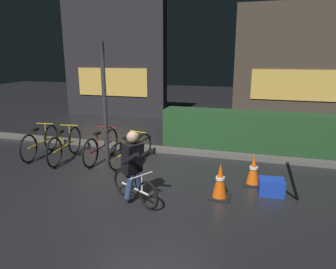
{
  "coord_description": "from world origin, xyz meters",
  "views": [
    {
      "loc": [
        1.95,
        -5.21,
        2.45
      ],
      "look_at": [
        0.2,
        0.6,
        0.9
      ],
      "focal_mm": 33.34,
      "sensor_mm": 36.0,
      "label": 1
    }
  ],
  "objects_px": {
    "parked_bike_leftmost": "(40,142)",
    "closed_umbrella": "(293,182)",
    "blue_crate": "(271,187)",
    "parked_bike_center_left": "(101,146)",
    "parked_bike_center_right": "(131,150)",
    "parked_bike_left_mid": "(65,145)",
    "cyclist": "(134,166)",
    "traffic_cone_near": "(220,181)",
    "traffic_cone_far": "(254,170)",
    "street_post": "(105,103)"
  },
  "relations": [
    {
      "from": "parked_bike_center_right",
      "to": "parked_bike_leftmost",
      "type": "bearing_deg",
      "value": 106.4
    },
    {
      "from": "traffic_cone_far",
      "to": "closed_umbrella",
      "type": "bearing_deg",
      "value": -44.19
    },
    {
      "from": "blue_crate",
      "to": "closed_umbrella",
      "type": "height_order",
      "value": "closed_umbrella"
    },
    {
      "from": "parked_bike_leftmost",
      "to": "traffic_cone_far",
      "type": "distance_m",
      "value": 5.14
    },
    {
      "from": "street_post",
      "to": "cyclist",
      "type": "distance_m",
      "value": 2.47
    },
    {
      "from": "parked_bike_leftmost",
      "to": "parked_bike_left_mid",
      "type": "xyz_separation_m",
      "value": [
        0.77,
        -0.09,
        0.01
      ]
    },
    {
      "from": "traffic_cone_far",
      "to": "parked_bike_center_left",
      "type": "bearing_deg",
      "value": 172.87
    },
    {
      "from": "parked_bike_leftmost",
      "to": "cyclist",
      "type": "height_order",
      "value": "cyclist"
    },
    {
      "from": "parked_bike_center_left",
      "to": "blue_crate",
      "type": "distance_m",
      "value": 3.93
    },
    {
      "from": "closed_umbrella",
      "to": "cyclist",
      "type": "bearing_deg",
      "value": -36.34
    },
    {
      "from": "traffic_cone_far",
      "to": "parked_bike_left_mid",
      "type": "bearing_deg",
      "value": 176.85
    },
    {
      "from": "parked_bike_center_left",
      "to": "cyclist",
      "type": "relative_size",
      "value": 1.34
    },
    {
      "from": "parked_bike_leftmost",
      "to": "parked_bike_left_mid",
      "type": "distance_m",
      "value": 0.77
    },
    {
      "from": "traffic_cone_far",
      "to": "blue_crate",
      "type": "relative_size",
      "value": 1.36
    },
    {
      "from": "parked_bike_left_mid",
      "to": "parked_bike_center_right",
      "type": "height_order",
      "value": "parked_bike_left_mid"
    },
    {
      "from": "blue_crate",
      "to": "traffic_cone_far",
      "type": "bearing_deg",
      "value": 130.87
    },
    {
      "from": "street_post",
      "to": "parked_bike_leftmost",
      "type": "bearing_deg",
      "value": -173.59
    },
    {
      "from": "parked_bike_leftmost",
      "to": "parked_bike_center_left",
      "type": "relative_size",
      "value": 1.0
    },
    {
      "from": "parked_bike_left_mid",
      "to": "blue_crate",
      "type": "xyz_separation_m",
      "value": [
        4.7,
        -0.62,
        -0.21
      ]
    },
    {
      "from": "blue_crate",
      "to": "parked_bike_center_left",
      "type": "bearing_deg",
      "value": 167.94
    },
    {
      "from": "parked_bike_left_mid",
      "to": "parked_bike_center_right",
      "type": "bearing_deg",
      "value": -92.58
    },
    {
      "from": "street_post",
      "to": "parked_bike_center_left",
      "type": "height_order",
      "value": "street_post"
    },
    {
      "from": "traffic_cone_near",
      "to": "closed_umbrella",
      "type": "height_order",
      "value": "closed_umbrella"
    },
    {
      "from": "parked_bike_leftmost",
      "to": "parked_bike_center_left",
      "type": "distance_m",
      "value": 1.63
    },
    {
      "from": "closed_umbrella",
      "to": "parked_bike_center_right",
      "type": "bearing_deg",
      "value": -68.24
    },
    {
      "from": "parked_bike_left_mid",
      "to": "parked_bike_center_right",
      "type": "relative_size",
      "value": 1.12
    },
    {
      "from": "traffic_cone_far",
      "to": "cyclist",
      "type": "distance_m",
      "value": 2.35
    },
    {
      "from": "parked_bike_center_left",
      "to": "traffic_cone_near",
      "type": "height_order",
      "value": "parked_bike_center_left"
    },
    {
      "from": "blue_crate",
      "to": "cyclist",
      "type": "bearing_deg",
      "value": -157.5
    },
    {
      "from": "traffic_cone_near",
      "to": "traffic_cone_far",
      "type": "xyz_separation_m",
      "value": [
        0.54,
        0.78,
        -0.02
      ]
    },
    {
      "from": "parked_bike_center_right",
      "to": "traffic_cone_far",
      "type": "relative_size",
      "value": 2.57
    },
    {
      "from": "traffic_cone_far",
      "to": "cyclist",
      "type": "bearing_deg",
      "value": -145.68
    },
    {
      "from": "traffic_cone_near",
      "to": "cyclist",
      "type": "distance_m",
      "value": 1.51
    },
    {
      "from": "parked_bike_center_left",
      "to": "cyclist",
      "type": "bearing_deg",
      "value": -137.58
    },
    {
      "from": "street_post",
      "to": "closed_umbrella",
      "type": "bearing_deg",
      "value": -15.82
    },
    {
      "from": "street_post",
      "to": "parked_bike_left_mid",
      "type": "bearing_deg",
      "value": -163.74
    },
    {
      "from": "parked_bike_leftmost",
      "to": "cyclist",
      "type": "xyz_separation_m",
      "value": [
        3.21,
        -1.64,
        0.28
      ]
    },
    {
      "from": "parked_bike_leftmost",
      "to": "traffic_cone_near",
      "type": "distance_m",
      "value": 4.72
    },
    {
      "from": "parked_bike_leftmost",
      "to": "closed_umbrella",
      "type": "relative_size",
      "value": 1.97
    },
    {
      "from": "traffic_cone_near",
      "to": "blue_crate",
      "type": "xyz_separation_m",
      "value": [
        0.87,
        0.4,
        -0.16
      ]
    },
    {
      "from": "parked_bike_center_right",
      "to": "closed_umbrella",
      "type": "relative_size",
      "value": 1.81
    },
    {
      "from": "parked_bike_center_right",
      "to": "closed_umbrella",
      "type": "distance_m",
      "value": 3.52
    },
    {
      "from": "traffic_cone_far",
      "to": "closed_umbrella",
      "type": "xyz_separation_m",
      "value": [
        0.65,
        -0.63,
        0.1
      ]
    },
    {
      "from": "parked_bike_center_right",
      "to": "blue_crate",
      "type": "distance_m",
      "value": 3.15
    },
    {
      "from": "street_post",
      "to": "blue_crate",
      "type": "distance_m",
      "value": 4.03
    },
    {
      "from": "parked_bike_left_mid",
      "to": "closed_umbrella",
      "type": "height_order",
      "value": "parked_bike_left_mid"
    },
    {
      "from": "closed_umbrella",
      "to": "parked_bike_center_left",
      "type": "bearing_deg",
      "value": -65.63
    },
    {
      "from": "parked_bike_leftmost",
      "to": "closed_umbrella",
      "type": "bearing_deg",
      "value": -106.58
    },
    {
      "from": "street_post",
      "to": "traffic_cone_far",
      "type": "relative_size",
      "value": 4.59
    },
    {
      "from": "blue_crate",
      "to": "parked_bike_center_right",
      "type": "bearing_deg",
      "value": 165.61
    }
  ]
}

